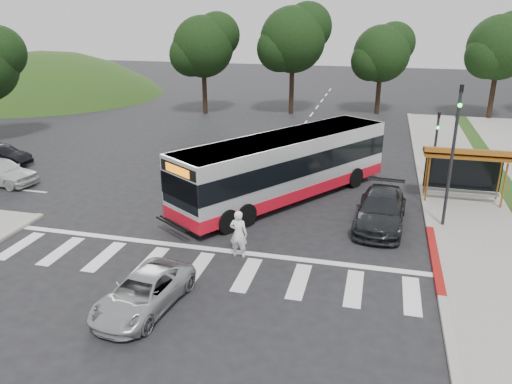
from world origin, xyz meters
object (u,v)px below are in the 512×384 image
(pedestrian, at_px, (239,234))
(dark_sedan, at_px, (381,210))
(transit_bus, at_px, (285,168))
(silver_suv_south, at_px, (143,293))

(pedestrian, distance_m, dark_sedan, 7.19)
(transit_bus, height_order, pedestrian, transit_bus)
(transit_bus, bearing_deg, dark_sedan, 8.91)
(pedestrian, bearing_deg, dark_sedan, -138.65)
(pedestrian, height_order, silver_suv_south, pedestrian)
(pedestrian, height_order, dark_sedan, pedestrian)
(transit_bus, distance_m, dark_sedan, 5.54)
(transit_bus, xyz_separation_m, dark_sedan, (4.95, -2.30, -0.93))
(silver_suv_south, bearing_deg, transit_bus, 84.24)
(dark_sedan, bearing_deg, silver_suv_south, -125.82)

